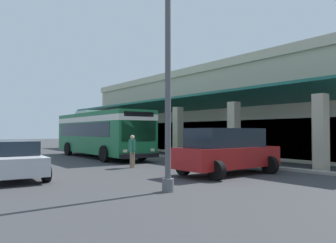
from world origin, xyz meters
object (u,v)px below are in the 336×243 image
at_px(parked_sedan_silver, 13,159).
at_px(potted_palm, 118,143).
at_px(transit_bus, 100,131).
at_px(pedestrian, 132,149).
at_px(parked_suv_red, 226,151).
at_px(lot_light_pole, 168,60).

xyz_separation_m(parked_sedan_silver, potted_palm, (-15.05, 12.62, -0.03)).
distance_m(transit_bus, pedestrian, 7.36).
distance_m(transit_bus, parked_sedan_silver, 10.70).
height_order(parked_suv_red, parked_sedan_silver, parked_suv_red).
height_order(transit_bus, parked_suv_red, transit_bus).
height_order(parked_suv_red, lot_light_pole, lot_light_pole).
relative_size(parked_sedan_silver, pedestrian, 2.74).
bearing_deg(lot_light_pole, transit_bus, 163.03).
height_order(pedestrian, lot_light_pole, lot_light_pole).
bearing_deg(parked_sedan_silver, pedestrian, 96.09).
xyz_separation_m(transit_bus, lot_light_pole, (13.52, -4.12, 2.21)).
bearing_deg(parked_suv_red, parked_sedan_silver, -118.41).
xyz_separation_m(pedestrian, lot_light_pole, (6.39, -2.53, 3.14)).
height_order(pedestrian, potted_palm, potted_palm).
relative_size(transit_bus, potted_palm, 4.38).
bearing_deg(potted_palm, parked_suv_red, -14.81).
relative_size(transit_bus, lot_light_pole, 1.49).
xyz_separation_m(transit_bus, parked_sedan_silver, (7.74, -7.30, -1.10)).
bearing_deg(parked_sedan_silver, lot_light_pole, 28.82).
bearing_deg(potted_palm, parked_sedan_silver, -39.99).
xyz_separation_m(parked_suv_red, potted_palm, (-19.14, 5.06, -0.30)).
bearing_deg(parked_suv_red, pedestrian, -158.52).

